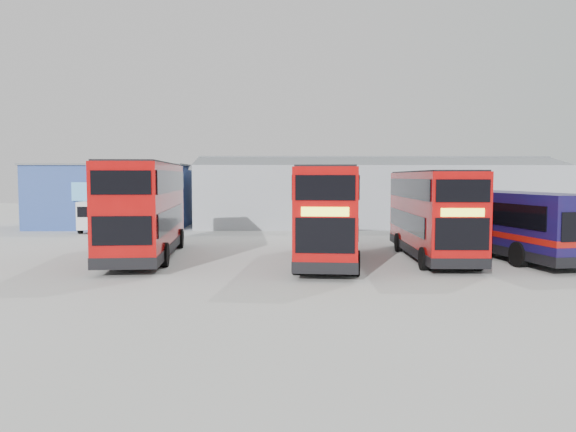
{
  "coord_description": "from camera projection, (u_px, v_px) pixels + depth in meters",
  "views": [
    {
      "loc": [
        -0.82,
        -28.58,
        4.1
      ],
      "look_at": [
        -0.09,
        0.04,
        2.1
      ],
      "focal_mm": 35.0,
      "sensor_mm": 36.0,
      "label": 1
    }
  ],
  "objects": [
    {
      "name": "maintenance_shed",
      "position": [
        375.0,
        194.0,
        48.77
      ],
      "size": [
        30.5,
        12.0,
        5.89
      ],
      "color": "#999EA7",
      "rests_on": "ground"
    },
    {
      "name": "double_decker_left",
      "position": [
        145.0,
        211.0,
        28.14
      ],
      "size": [
        3.46,
        11.53,
        4.81
      ],
      "rotation": [
        0.0,
        0.0,
        3.2
      ],
      "color": "#A90909",
      "rests_on": "ground"
    },
    {
      "name": "double_decker_right",
      "position": [
        432.0,
        215.0,
        28.03
      ],
      "size": [
        2.99,
        10.49,
        4.39
      ],
      "rotation": [
        0.0,
        0.0,
        -0.04
      ],
      "color": "#A90909",
      "rests_on": "ground"
    },
    {
      "name": "ground_plane",
      "position": [
        290.0,
        257.0,
        28.81
      ],
      "size": [
        120.0,
        120.0,
        0.0
      ],
      "primitive_type": "plane",
      "color": "#AFAFA9",
      "rests_on": "ground"
    },
    {
      "name": "double_decker_centre",
      "position": [
        329.0,
        215.0,
        26.93
      ],
      "size": [
        3.92,
        11.04,
        4.58
      ],
      "rotation": [
        0.0,
        0.0,
        -0.12
      ],
      "color": "#A90909",
      "rests_on": "ground"
    },
    {
      "name": "office_block",
      "position": [
        114.0,
        195.0,
        46.22
      ],
      "size": [
        12.3,
        8.32,
        5.12
      ],
      "color": "navy",
      "rests_on": "ground"
    },
    {
      "name": "single_decker_blue",
      "position": [
        504.0,
        224.0,
        29.01
      ],
      "size": [
        4.72,
        12.58,
        3.34
      ],
      "rotation": [
        0.0,
        0.0,
        3.3
      ],
      "color": "#0F0E3E",
      "rests_on": "ground"
    },
    {
      "name": "panel_van",
      "position": [
        101.0,
        214.0,
        42.24
      ],
      "size": [
        2.46,
        5.39,
        2.32
      ],
      "rotation": [
        0.0,
        0.0,
        0.04
      ],
      "color": "silver",
      "rests_on": "ground"
    }
  ]
}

